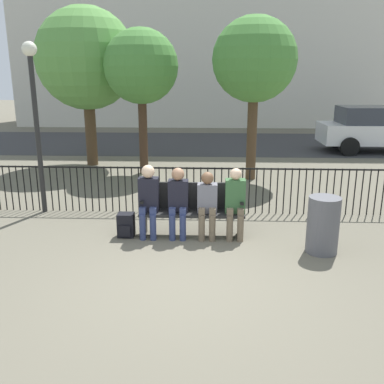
{
  "coord_description": "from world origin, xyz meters",
  "views": [
    {
      "loc": [
        0.3,
        -5.4,
        2.77
      ],
      "look_at": [
        0.0,
        1.65,
        0.8
      ],
      "focal_mm": 40.0,
      "sensor_mm": 36.0,
      "label": 1
    }
  ],
  "objects_px": {
    "lamp_post": "(34,101)",
    "trash_bin": "(323,225)",
    "seated_person_3": "(235,200)",
    "tree_1": "(141,67)",
    "parked_car_0": "(378,128)",
    "seated_person_1": "(178,199)",
    "tree_0": "(86,59)",
    "tree_2": "(255,61)",
    "backpack": "(126,225)",
    "seated_person_0": "(148,197)",
    "park_bench": "(192,207)",
    "seated_person_2": "(207,201)"
  },
  "relations": [
    {
      "from": "tree_1",
      "to": "tree_0",
      "type": "bearing_deg",
      "value": 148.92
    },
    {
      "from": "seated_person_3",
      "to": "tree_1",
      "type": "xyz_separation_m",
      "value": [
        -2.32,
        4.92,
        2.23
      ]
    },
    {
      "from": "seated_person_1",
      "to": "seated_person_2",
      "type": "distance_m",
      "value": 0.5
    },
    {
      "from": "park_bench",
      "to": "tree_0",
      "type": "height_order",
      "value": "tree_0"
    },
    {
      "from": "seated_person_2",
      "to": "backpack",
      "type": "relative_size",
      "value": 2.77
    },
    {
      "from": "lamp_post",
      "to": "seated_person_1",
      "type": "bearing_deg",
      "value": -24.15
    },
    {
      "from": "parked_car_0",
      "to": "tree_2",
      "type": "bearing_deg",
      "value": -138.46
    },
    {
      "from": "tree_2",
      "to": "lamp_post",
      "type": "relative_size",
      "value": 1.25
    },
    {
      "from": "tree_1",
      "to": "trash_bin",
      "type": "xyz_separation_m",
      "value": [
        3.68,
        -5.48,
        -2.46
      ]
    },
    {
      "from": "seated_person_3",
      "to": "trash_bin",
      "type": "bearing_deg",
      "value": -22.64
    },
    {
      "from": "backpack",
      "to": "parked_car_0",
      "type": "distance_m",
      "value": 11.5
    },
    {
      "from": "seated_person_3",
      "to": "trash_bin",
      "type": "height_order",
      "value": "seated_person_3"
    },
    {
      "from": "tree_0",
      "to": "parked_car_0",
      "type": "bearing_deg",
      "value": 15.54
    },
    {
      "from": "seated_person_0",
      "to": "lamp_post",
      "type": "bearing_deg",
      "value": 151.45
    },
    {
      "from": "tree_2",
      "to": "seated_person_0",
      "type": "bearing_deg",
      "value": -116.35
    },
    {
      "from": "seated_person_1",
      "to": "lamp_post",
      "type": "distance_m",
      "value": 3.51
    },
    {
      "from": "seated_person_3",
      "to": "tree_1",
      "type": "distance_m",
      "value": 5.88
    },
    {
      "from": "tree_0",
      "to": "backpack",
      "type": "bearing_deg",
      "value": -69.75
    },
    {
      "from": "parked_car_0",
      "to": "lamp_post",
      "type": "bearing_deg",
      "value": -141.86
    },
    {
      "from": "tree_0",
      "to": "lamp_post",
      "type": "bearing_deg",
      "value": -86.77
    },
    {
      "from": "seated_person_2",
      "to": "tree_0",
      "type": "relative_size",
      "value": 0.25
    },
    {
      "from": "tree_0",
      "to": "tree_2",
      "type": "height_order",
      "value": "tree_0"
    },
    {
      "from": "tree_2",
      "to": "trash_bin",
      "type": "xyz_separation_m",
      "value": [
        0.7,
        -4.89,
        -2.61
      ]
    },
    {
      "from": "park_bench",
      "to": "backpack",
      "type": "distance_m",
      "value": 1.2
    },
    {
      "from": "seated_person_1",
      "to": "backpack",
      "type": "relative_size",
      "value": 2.93
    },
    {
      "from": "park_bench",
      "to": "tree_1",
      "type": "relative_size",
      "value": 0.46
    },
    {
      "from": "seated_person_1",
      "to": "seated_person_3",
      "type": "bearing_deg",
      "value": 0.0
    },
    {
      "from": "backpack",
      "to": "tree_0",
      "type": "relative_size",
      "value": 0.09
    },
    {
      "from": "tree_1",
      "to": "seated_person_1",
      "type": "bearing_deg",
      "value": -74.68
    },
    {
      "from": "seated_person_0",
      "to": "parked_car_0",
      "type": "bearing_deg",
      "value": 50.87
    },
    {
      "from": "seated_person_2",
      "to": "tree_1",
      "type": "relative_size",
      "value": 0.29
    },
    {
      "from": "lamp_post",
      "to": "tree_2",
      "type": "bearing_deg",
      "value": 34.03
    },
    {
      "from": "seated_person_0",
      "to": "seated_person_2",
      "type": "xyz_separation_m",
      "value": [
        1.01,
        -0.01,
        -0.06
      ]
    },
    {
      "from": "seated_person_1",
      "to": "backpack",
      "type": "xyz_separation_m",
      "value": [
        -0.91,
        -0.03,
        -0.48
      ]
    },
    {
      "from": "seated_person_2",
      "to": "tree_2",
      "type": "bearing_deg",
      "value": 75.35
    },
    {
      "from": "tree_0",
      "to": "lamp_post",
      "type": "distance_m",
      "value": 4.8
    },
    {
      "from": "tree_1",
      "to": "parked_car_0",
      "type": "height_order",
      "value": "tree_1"
    },
    {
      "from": "park_bench",
      "to": "seated_person_3",
      "type": "distance_m",
      "value": 0.77
    },
    {
      "from": "seated_person_0",
      "to": "park_bench",
      "type": "bearing_deg",
      "value": 9.58
    },
    {
      "from": "seated_person_1",
      "to": "trash_bin",
      "type": "height_order",
      "value": "seated_person_1"
    },
    {
      "from": "seated_person_1",
      "to": "tree_1",
      "type": "bearing_deg",
      "value": 105.32
    },
    {
      "from": "seated_person_2",
      "to": "lamp_post",
      "type": "distance_m",
      "value": 3.94
    },
    {
      "from": "tree_2",
      "to": "trash_bin",
      "type": "bearing_deg",
      "value": -81.84
    },
    {
      "from": "tree_1",
      "to": "parked_car_0",
      "type": "bearing_deg",
      "value": 25.52
    },
    {
      "from": "park_bench",
      "to": "trash_bin",
      "type": "relative_size",
      "value": 1.99
    },
    {
      "from": "parked_car_0",
      "to": "trash_bin",
      "type": "height_order",
      "value": "parked_car_0"
    },
    {
      "from": "backpack",
      "to": "lamp_post",
      "type": "xyz_separation_m",
      "value": [
        -1.96,
        1.32,
        2.03
      ]
    },
    {
      "from": "seated_person_3",
      "to": "parked_car_0",
      "type": "distance_m",
      "value": 10.33
    },
    {
      "from": "seated_person_1",
      "to": "lamp_post",
      "type": "height_order",
      "value": "lamp_post"
    },
    {
      "from": "lamp_post",
      "to": "trash_bin",
      "type": "relative_size",
      "value": 3.67
    }
  ]
}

